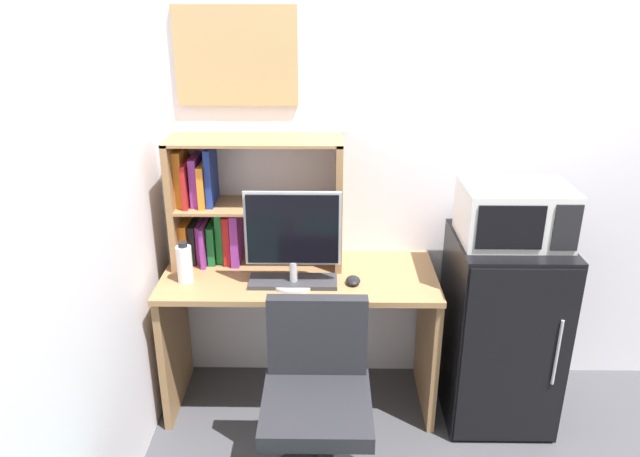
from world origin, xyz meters
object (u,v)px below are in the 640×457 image
water_bottle (185,264)px  desk_chair (317,416)px  computer_mouse (353,280)px  wall_corkboard (236,56)px  keyboard (293,281)px  microwave (515,213)px  monitor (293,236)px  mini_fridge (500,329)px  hutch_bookshelf (231,204)px

water_bottle → desk_chair: bearing=-39.4°
computer_mouse → water_bottle: (-0.79, 0.01, 0.08)m
computer_mouse → wall_corkboard: (-0.55, 0.36, 0.98)m
keyboard → microwave: (1.01, 0.05, 0.33)m
monitor → desk_chair: (0.12, -0.49, -0.61)m
mini_fridge → wall_corkboard: wall_corkboard is taller
monitor → microwave: (1.01, 0.06, 0.09)m
hutch_bookshelf → microwave: size_ratio=1.73×
monitor → wall_corkboard: wall_corkboard is taller
microwave → monitor: bearing=-176.5°
hutch_bookshelf → desk_chair: hutch_bookshelf is taller
water_bottle → desk_chair: size_ratio=0.23×
hutch_bookshelf → computer_mouse: size_ratio=9.00×
wall_corkboard → monitor: bearing=-54.2°
hutch_bookshelf → monitor: size_ratio=1.81×
desk_chair → wall_corkboard: 1.65m
mini_fridge → wall_corkboard: (-1.28, 0.32, 1.26)m
water_bottle → monitor: bearing=-3.1°
computer_mouse → water_bottle: size_ratio=0.46×
keyboard → computer_mouse: (0.28, 0.00, 0.01)m
desk_chair → wall_corkboard: size_ratio=1.49×
hutch_bookshelf → water_bottle: bearing=-129.1°
desk_chair → computer_mouse: bearing=72.1°
monitor → microwave: size_ratio=0.95×
computer_mouse → desk_chair: desk_chair is taller
monitor → keyboard: bearing=105.4°
mini_fridge → desk_chair: (-0.89, -0.55, -0.09)m
microwave → computer_mouse: bearing=-176.2°
monitor → water_bottle: 0.54m
hutch_bookshelf → wall_corkboard: bearing=67.7°
monitor → mini_fridge: 1.13m
keyboard → wall_corkboard: wall_corkboard is taller
hutch_bookshelf → keyboard: 0.50m
water_bottle → wall_corkboard: wall_corkboard is taller
keyboard → microwave: bearing=2.8°
hutch_bookshelf → water_bottle: size_ratio=4.16×
mini_fridge → desk_chair: size_ratio=1.10×
computer_mouse → mini_fridge: size_ratio=0.10×
keyboard → microwave: size_ratio=0.86×
water_bottle → microwave: bearing=1.3°
wall_corkboard → hutch_bookshelf: bearing=-112.3°
monitor → computer_mouse: 0.36m
water_bottle → wall_corkboard: bearing=55.7°
microwave → wall_corkboard: wall_corkboard is taller
wall_corkboard → water_bottle: bearing=-124.3°
water_bottle → keyboard: bearing=-1.8°
monitor → water_bottle: (-0.51, 0.03, -0.16)m
hutch_bookshelf → monitor: (0.32, -0.26, -0.06)m
keyboard → desk_chair: size_ratio=0.48×
microwave → desk_chair: bearing=-148.3°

